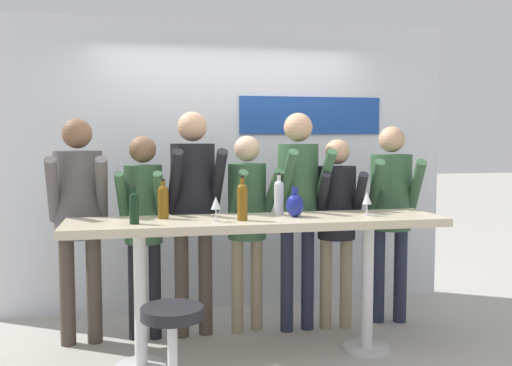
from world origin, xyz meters
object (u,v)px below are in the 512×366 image
at_px(wine_glass_0, 216,204).
at_px(wine_bottle_0, 279,196).
at_px(person_far_right, 391,202).
at_px(person_left, 143,213).
at_px(bar_stool, 172,344).
at_px(person_center, 247,210).
at_px(wine_bottle_3, 134,206).
at_px(tasting_table, 259,238).
at_px(person_center_left, 193,197).
at_px(person_right, 337,211).
at_px(wine_bottle_1, 242,200).
at_px(wine_glass_1, 367,199).
at_px(person_far_left, 79,205).
at_px(wine_bottle_2, 163,200).
at_px(person_center_right, 298,195).
at_px(decorative_vase, 295,205).

bearing_deg(wine_glass_0, wine_bottle_0, 25.25).
bearing_deg(person_far_right, person_left, -168.77).
xyz_separation_m(bar_stool, person_center, (0.71, 1.35, 0.60)).
distance_m(person_far_right, wine_bottle_3, 2.30).
xyz_separation_m(person_left, person_center, (0.85, 0.01, -0.00)).
bearing_deg(wine_bottle_0, tasting_table, -143.60).
height_order(person_center_left, person_right, person_center_left).
xyz_separation_m(bar_stool, person_center_left, (0.26, 1.34, 0.72)).
height_order(person_center, wine_bottle_1, person_center).
distance_m(person_center, wine_glass_1, 1.02).
bearing_deg(person_far_left, wine_glass_0, -38.42).
bearing_deg(person_far_left, wine_bottle_2, -39.49).
height_order(tasting_table, person_center_left, person_center_left).
distance_m(person_center_left, person_center_right, 0.87).
bearing_deg(person_far_left, wine_bottle_0, -20.01).
bearing_deg(wine_bottle_3, wine_bottle_1, 0.84).
height_order(person_center_right, wine_glass_0, person_center_right).
distance_m(person_right, wine_bottle_2, 1.53).
height_order(wine_bottle_3, decorative_vase, wine_bottle_3).
bearing_deg(decorative_vase, wine_glass_1, -3.99).
height_order(tasting_table, wine_glass_0, wine_glass_0).
bearing_deg(wine_bottle_2, person_center_right, 20.03).
xyz_separation_m(tasting_table, person_far_right, (1.31, 0.58, 0.17)).
bearing_deg(wine_glass_1, bar_stool, -154.38).
relative_size(wine_bottle_3, wine_glass_1, 1.47).
xyz_separation_m(person_center, wine_bottle_3, (-0.92, -0.70, 0.13)).
height_order(bar_stool, person_center, person_center).
bearing_deg(wine_bottle_0, decorative_vase, -54.27).
height_order(person_center_right, decorative_vase, person_center_right).
height_order(person_center_left, person_center, person_center_left).
distance_m(person_far_left, wine_bottle_1, 1.35).
relative_size(person_far_left, person_left, 1.08).
distance_m(person_left, wine_bottle_1, 0.97).
height_order(person_right, wine_bottle_2, person_right).
bearing_deg(wine_glass_1, person_far_right, 51.67).
bearing_deg(person_center_left, wine_bottle_3, -128.56).
bearing_deg(bar_stool, wine_bottle_2, 90.25).
bearing_deg(person_far_right, person_center, -169.48).
bearing_deg(wine_glass_0, person_center_left, 97.38).
relative_size(wine_bottle_3, wine_glass_0, 1.47).
xyz_separation_m(person_left, person_center_right, (1.27, -0.05, 0.12)).
bearing_deg(person_far_left, person_right, -5.05).
height_order(tasting_table, bar_stool, tasting_table).
xyz_separation_m(person_far_left, person_center_left, (0.89, 0.01, 0.05)).
relative_size(person_center_right, wine_glass_0, 10.38).
relative_size(person_center, decorative_vase, 7.49).
bearing_deg(person_far_left, person_left, -2.53).
bearing_deg(person_center_left, wine_glass_0, -87.05).
relative_size(person_center_right, wine_bottle_3, 7.07).
relative_size(person_center_left, wine_bottle_3, 7.09).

